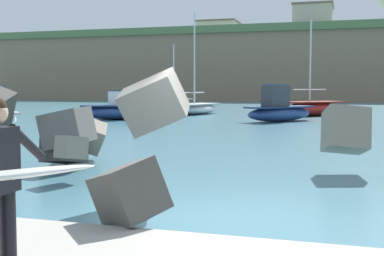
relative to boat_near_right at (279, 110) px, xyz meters
The scene contains 10 objects.
ground_plane 24.30m from the boat_near_right, 85.62° to the right, with size 400.00×400.00×0.00m, color #42707F.
breakwater_jetty 21.95m from the boat_near_right, 90.14° to the right, with size 32.57×7.81×2.49m.
boat_near_right is the anchor object (origin of this frame).
boat_mid_centre 10.43m from the boat_near_right, 135.73° to the left, with size 3.28×5.72×8.01m.
boat_mid_right 10.78m from the boat_near_right, behind, with size 5.01×3.23×2.00m.
boat_far_left 23.22m from the boat_near_right, 124.72° to the left, with size 4.89×4.78×6.72m.
boat_far_centre 7.66m from the boat_near_right, 77.19° to the left, with size 5.28×5.54×7.18m.
headland_bluff 68.14m from the boat_near_right, 99.37° to the left, with size 95.74×40.28×12.07m.
station_building_west 62.03m from the boat_near_right, 91.53° to the left, with size 6.86×8.00×4.52m.
station_building_central 78.00m from the boat_near_right, 106.47° to the left, with size 8.30×8.08×4.04m.
Camera 1 is at (2.06, -7.97, 2.09)m, focal length 47.70 mm.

